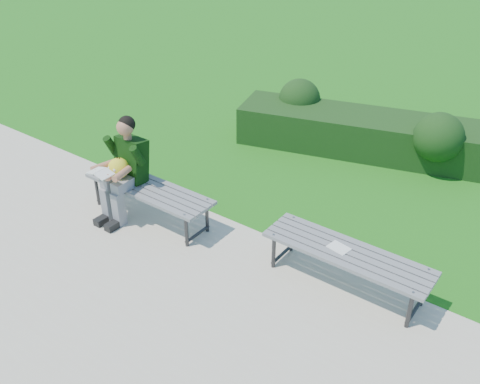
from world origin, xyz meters
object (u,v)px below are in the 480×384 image
bench_left (149,191)px  bench_right (347,256)px  paper_sheet (339,248)px  hedge (361,129)px  seated_boy (124,166)px

bench_left → bench_right: size_ratio=1.00×
bench_left → bench_right: same height
bench_left → paper_sheet: 2.52m
hedge → seated_boy: size_ratio=2.96×
bench_left → hedge: bearing=69.2°
hedge → bench_left: (-1.28, -3.39, 0.05)m
seated_boy → bench_left: bearing=18.0°
seated_boy → paper_sheet: 2.83m
bench_left → paper_sheet: bench_left is taller
hedge → paper_sheet: 3.34m
hedge → seated_boy: 3.85m
bench_left → seated_boy: seated_boy is taller
bench_right → seated_boy: 2.94m
paper_sheet → bench_right: bearing=-0.0°
bench_right → hedge: bearing=112.9°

